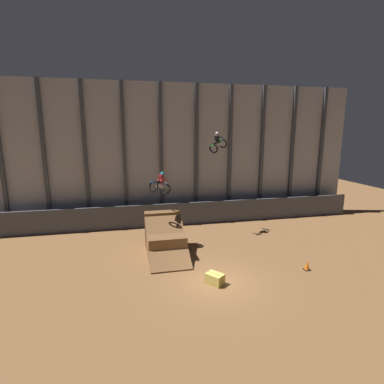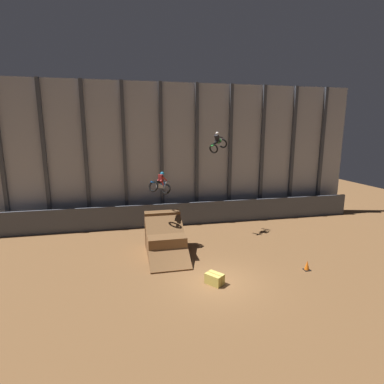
{
  "view_description": "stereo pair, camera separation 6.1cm",
  "coord_description": "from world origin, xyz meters",
  "px_view_note": "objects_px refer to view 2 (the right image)",
  "views": [
    {
      "loc": [
        -4.53,
        -13.91,
        7.85
      ],
      "look_at": [
        0.01,
        6.34,
        3.59
      ],
      "focal_mm": 28.0,
      "sensor_mm": 36.0,
      "label": 1
    },
    {
      "loc": [
        -4.47,
        -13.92,
        7.85
      ],
      "look_at": [
        0.01,
        6.34,
        3.59
      ],
      "focal_mm": 28.0,
      "sensor_mm": 36.0,
      "label": 2
    }
  ],
  "objects_px": {
    "rider_bike_left_air": "(160,184)",
    "hay_bale_trackside": "(215,279)",
    "dirt_ramp": "(165,239)",
    "rider_bike_right_air": "(218,143)",
    "traffic_cone_near_ramp": "(307,265)"
  },
  "relations": [
    {
      "from": "traffic_cone_near_ramp",
      "to": "rider_bike_left_air",
      "type": "bearing_deg",
      "value": 145.61
    },
    {
      "from": "dirt_ramp",
      "to": "hay_bale_trackside",
      "type": "bearing_deg",
      "value": -67.45
    },
    {
      "from": "hay_bale_trackside",
      "to": "rider_bike_right_air",
      "type": "bearing_deg",
      "value": 72.25
    },
    {
      "from": "traffic_cone_near_ramp",
      "to": "hay_bale_trackside",
      "type": "height_order",
      "value": "traffic_cone_near_ramp"
    },
    {
      "from": "rider_bike_left_air",
      "to": "rider_bike_right_air",
      "type": "bearing_deg",
      "value": 70.05
    },
    {
      "from": "rider_bike_right_air",
      "to": "traffic_cone_near_ramp",
      "type": "height_order",
      "value": "rider_bike_right_air"
    },
    {
      "from": "rider_bike_right_air",
      "to": "traffic_cone_near_ramp",
      "type": "relative_size",
      "value": 2.93
    },
    {
      "from": "rider_bike_left_air",
      "to": "rider_bike_right_air",
      "type": "xyz_separation_m",
      "value": [
        4.65,
        2.32,
        2.56
      ]
    },
    {
      "from": "rider_bike_left_air",
      "to": "traffic_cone_near_ramp",
      "type": "bearing_deg",
      "value": 9.13
    },
    {
      "from": "rider_bike_right_air",
      "to": "hay_bale_trackside",
      "type": "bearing_deg",
      "value": -60.33
    },
    {
      "from": "rider_bike_left_air",
      "to": "hay_bale_trackside",
      "type": "relative_size",
      "value": 1.58
    },
    {
      "from": "dirt_ramp",
      "to": "traffic_cone_near_ramp",
      "type": "xyz_separation_m",
      "value": [
        7.61,
        -4.4,
        -0.61
      ]
    },
    {
      "from": "rider_bike_left_air",
      "to": "hay_bale_trackside",
      "type": "height_order",
      "value": "rider_bike_left_air"
    },
    {
      "from": "rider_bike_right_air",
      "to": "traffic_cone_near_ramp",
      "type": "distance_m",
      "value": 10.58
    },
    {
      "from": "dirt_ramp",
      "to": "rider_bike_right_air",
      "type": "xyz_separation_m",
      "value": [
        4.53,
        3.22,
        6.06
      ]
    }
  ]
}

